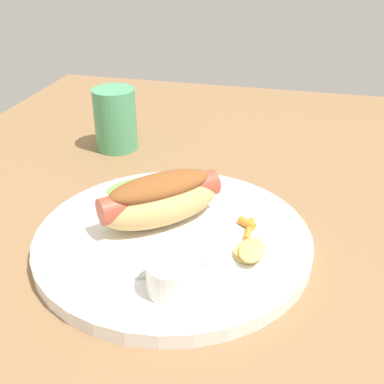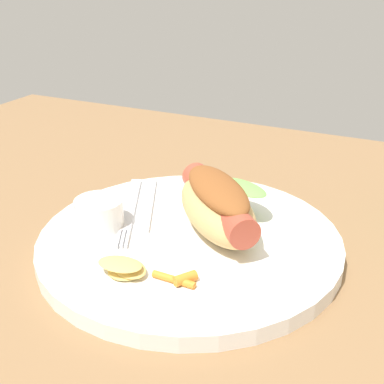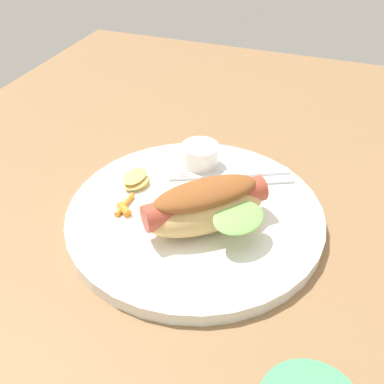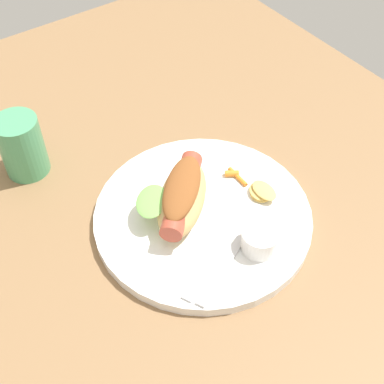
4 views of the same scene
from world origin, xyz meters
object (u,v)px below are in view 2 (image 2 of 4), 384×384
plate (190,241)px  hot_dog (218,204)px  chips_pile (125,268)px  carrot_garnish (180,279)px  fork (130,208)px  knife (147,203)px  sauce_ramekin (99,214)px

plate → hot_dog: hot_dog is taller
plate → chips_pile: chips_pile is taller
chips_pile → carrot_garnish: chips_pile is taller
plate → fork: (8.36, -2.11, 1.00)cm
fork → hot_dog: bearing=64.2°
hot_dog → chips_pile: (4.34, 10.89, -2.35)cm
plate → knife: bearing=-28.9°
hot_dog → sauce_ramekin: 12.25cm
plate → carrot_garnish: size_ratio=7.50×
hot_dog → carrot_garnish: size_ratio=3.65×
plate → knife: 8.38cm
knife → hot_dog: bearing=53.0°
plate → carrot_garnish: (-2.84, 7.93, 1.20)cm
chips_pile → plate: bearing=-103.9°
hot_dog → chips_pile: hot_dog is taller
knife → carrot_garnish: bearing=14.8°
sauce_ramekin → chips_pile: sauce_ramekin is taller
fork → chips_pile: (-6.18, 10.90, 0.45)cm
fork → knife: 2.20cm
plate → fork: fork is taller
hot_dog → carrot_garnish: 10.38cm
sauce_ramekin → carrot_garnish: bearing=155.9°
knife → chips_pile: 13.80cm
hot_dog → knife: (9.44, -1.93, -2.82)cm
plate → knife: size_ratio=2.34×
hot_dog → knife: bearing=-144.9°
fork → sauce_ramekin: bearing=-34.3°
plate → hot_dog: (-2.15, -2.10, 3.80)cm
fork → knife: (-1.07, -1.92, -0.02)cm
plate → knife: (7.29, -4.03, 0.98)cm
fork → chips_pile: 12.54cm
plate → fork: bearing=-14.1°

